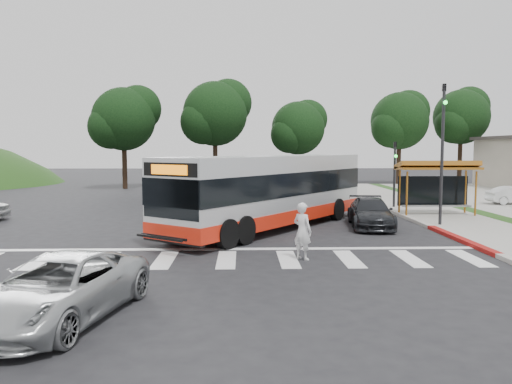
{
  "coord_description": "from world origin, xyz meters",
  "views": [
    {
      "loc": [
        0.51,
        -20.93,
        3.6
      ],
      "look_at": [
        1.15,
        1.93,
        1.6
      ],
      "focal_mm": 35.0,
      "sensor_mm": 36.0,
      "label": 1
    }
  ],
  "objects_px": {
    "pedestrian": "(302,231)",
    "silver_suv_south": "(59,289)",
    "transit_bus": "(271,192)",
    "dark_sedan": "(370,213)"
  },
  "relations": [
    {
      "from": "pedestrian",
      "to": "silver_suv_south",
      "type": "relative_size",
      "value": 0.38
    },
    {
      "from": "dark_sedan",
      "to": "silver_suv_south",
      "type": "distance_m",
      "value": 15.59
    },
    {
      "from": "pedestrian",
      "to": "dark_sedan",
      "type": "bearing_deg",
      "value": -76.14
    },
    {
      "from": "dark_sedan",
      "to": "pedestrian",
      "type": "bearing_deg",
      "value": -113.58
    },
    {
      "from": "transit_bus",
      "to": "silver_suv_south",
      "type": "distance_m",
      "value": 13.06
    },
    {
      "from": "transit_bus",
      "to": "dark_sedan",
      "type": "height_order",
      "value": "transit_bus"
    },
    {
      "from": "dark_sedan",
      "to": "transit_bus",
      "type": "bearing_deg",
      "value": -170.15
    },
    {
      "from": "transit_bus",
      "to": "pedestrian",
      "type": "relative_size",
      "value": 6.79
    },
    {
      "from": "pedestrian",
      "to": "silver_suv_south",
      "type": "xyz_separation_m",
      "value": [
        -5.8,
        -5.58,
        -0.26
      ]
    },
    {
      "from": "pedestrian",
      "to": "silver_suv_south",
      "type": "bearing_deg",
      "value": 88.58
    }
  ]
}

